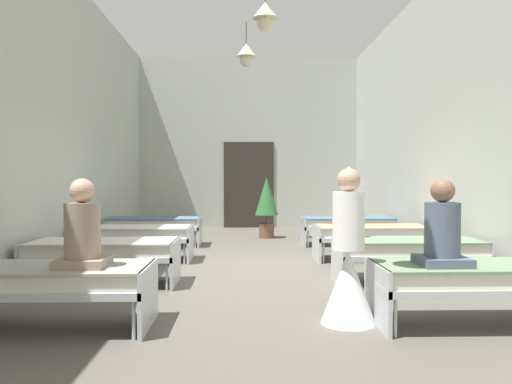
# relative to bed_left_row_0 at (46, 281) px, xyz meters

# --- Properties ---
(ground_plane) EXTENTS (6.68, 13.93, 0.10)m
(ground_plane) POSITION_rel_bed_left_row_0_xyz_m (1.99, 2.85, -0.49)
(ground_plane) COLOR #59544C
(room_shell) EXTENTS (6.48, 13.53, 4.76)m
(room_shell) POSITION_rel_bed_left_row_0_xyz_m (1.99, 4.19, 1.95)
(room_shell) COLOR #B2B7AD
(room_shell) RESTS_ON ground
(bed_left_row_0) EXTENTS (1.90, 0.84, 0.57)m
(bed_left_row_0) POSITION_rel_bed_left_row_0_xyz_m (0.00, 0.00, 0.00)
(bed_left_row_0) COLOR #B7BCC1
(bed_left_row_0) RESTS_ON ground
(bed_right_row_0) EXTENTS (1.90, 0.84, 0.57)m
(bed_right_row_0) POSITION_rel_bed_left_row_0_xyz_m (3.98, 0.00, 0.00)
(bed_right_row_0) COLOR #B7BCC1
(bed_right_row_0) RESTS_ON ground
(bed_left_row_1) EXTENTS (1.90, 0.84, 0.57)m
(bed_left_row_1) POSITION_rel_bed_left_row_0_xyz_m (0.00, 1.90, 0.00)
(bed_left_row_1) COLOR #B7BCC1
(bed_left_row_1) RESTS_ON ground
(bed_right_row_1) EXTENTS (1.90, 0.84, 0.57)m
(bed_right_row_1) POSITION_rel_bed_left_row_0_xyz_m (3.98, 1.90, 0.00)
(bed_right_row_1) COLOR #B7BCC1
(bed_right_row_1) RESTS_ON ground
(bed_left_row_2) EXTENTS (1.90, 0.84, 0.57)m
(bed_left_row_2) POSITION_rel_bed_left_row_0_xyz_m (0.00, 3.80, 0.00)
(bed_left_row_2) COLOR #B7BCC1
(bed_left_row_2) RESTS_ON ground
(bed_right_row_2) EXTENTS (1.90, 0.84, 0.57)m
(bed_right_row_2) POSITION_rel_bed_left_row_0_xyz_m (3.98, 3.80, 0.00)
(bed_right_row_2) COLOR #B7BCC1
(bed_right_row_2) RESTS_ON ground
(bed_left_row_3) EXTENTS (1.90, 0.84, 0.57)m
(bed_left_row_3) POSITION_rel_bed_left_row_0_xyz_m (0.00, 5.70, 0.00)
(bed_left_row_3) COLOR #B7BCC1
(bed_left_row_3) RESTS_ON ground
(bed_right_row_3) EXTENTS (1.90, 0.84, 0.57)m
(bed_right_row_3) POSITION_rel_bed_left_row_0_xyz_m (3.98, 5.70, 0.00)
(bed_right_row_3) COLOR #B7BCC1
(bed_right_row_3) RESTS_ON ground
(nurse_near_aisle) EXTENTS (0.52, 0.52, 1.49)m
(nurse_near_aisle) POSITION_rel_bed_left_row_0_xyz_m (2.80, 0.07, 0.09)
(nurse_near_aisle) COLOR white
(nurse_near_aisle) RESTS_ON ground
(patient_seated_primary) EXTENTS (0.44, 0.44, 0.80)m
(patient_seated_primary) POSITION_rel_bed_left_row_0_xyz_m (0.35, -0.05, 0.43)
(patient_seated_primary) COLOR gray
(patient_seated_primary) RESTS_ON bed_left_row_0
(patient_seated_secondary) EXTENTS (0.44, 0.44, 0.80)m
(patient_seated_secondary) POSITION_rel_bed_left_row_0_xyz_m (3.63, -0.07, 0.43)
(patient_seated_secondary) COLOR #515B70
(patient_seated_secondary) RESTS_ON bed_right_row_0
(potted_plant) EXTENTS (0.54, 0.54, 1.41)m
(potted_plant) POSITION_rel_bed_left_row_0_xyz_m (2.37, 6.99, 0.42)
(potted_plant) COLOR brown
(potted_plant) RESTS_ON ground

